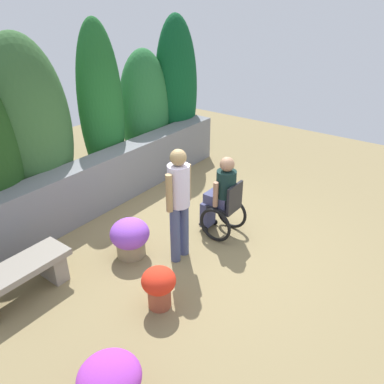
% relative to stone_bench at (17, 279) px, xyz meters
% --- Properties ---
extents(ground_plane, '(12.67, 12.67, 0.00)m').
position_rel_stone_bench_xyz_m(ground_plane, '(2.31, -1.08, -0.30)').
color(ground_plane, olive).
extents(stone_retaining_wall, '(6.08, 0.46, 0.94)m').
position_rel_stone_bench_xyz_m(stone_retaining_wall, '(2.31, 0.97, 0.17)').
color(stone_retaining_wall, slate).
rests_on(stone_retaining_wall, ground).
extents(hedge_backdrop, '(6.59, 1.13, 3.12)m').
position_rel_stone_bench_xyz_m(hedge_backdrop, '(2.04, 1.57, 1.11)').
color(hedge_backdrop, '#184521').
rests_on(hedge_backdrop, ground).
extents(stone_bench, '(1.35, 0.47, 0.47)m').
position_rel_stone_bench_xyz_m(stone_bench, '(0.00, 0.00, 0.00)').
color(stone_bench, gray).
rests_on(stone_bench, ground).
extents(person_in_wheelchair, '(0.53, 0.66, 1.33)m').
position_rel_stone_bench_xyz_m(person_in_wheelchair, '(2.76, -1.23, 0.32)').
color(person_in_wheelchair, black).
rests_on(person_in_wheelchair, ground).
extents(person_standing_companion, '(0.49, 0.30, 1.68)m').
position_rel_stone_bench_xyz_m(person_standing_companion, '(1.87, -1.09, 0.66)').
color(person_standing_companion, '#414B72').
rests_on(person_standing_companion, ground).
extents(flower_pot_purple_near, '(0.59, 0.59, 0.53)m').
position_rel_stone_bench_xyz_m(flower_pot_purple_near, '(-0.26, -1.97, 0.02)').
color(flower_pot_purple_near, '#575A40').
rests_on(flower_pot_purple_near, ground).
extents(flower_pot_terracotta_by_wall, '(0.57, 0.57, 0.58)m').
position_rel_stone_bench_xyz_m(flower_pot_terracotta_by_wall, '(1.48, -0.48, 0.00)').
color(flower_pot_terracotta_by_wall, gray).
rests_on(flower_pot_terracotta_by_wall, ground).
extents(flower_pot_red_accent, '(0.42, 0.42, 0.55)m').
position_rel_stone_bench_xyz_m(flower_pot_red_accent, '(0.95, -1.49, 0.02)').
color(flower_pot_red_accent, '#9A4932').
rests_on(flower_pot_red_accent, ground).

